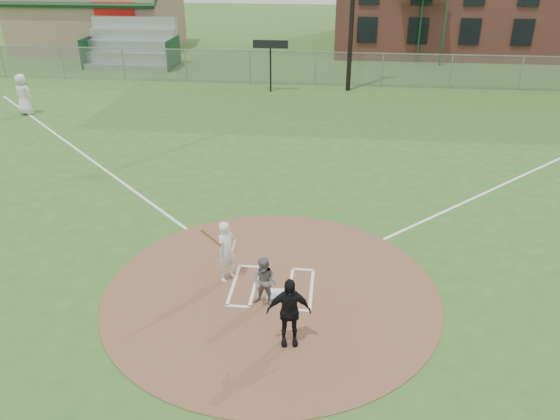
# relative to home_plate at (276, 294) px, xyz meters

# --- Properties ---
(ground) EXTENTS (140.00, 140.00, 0.00)m
(ground) POSITION_rel_home_plate_xyz_m (-0.12, 0.18, -0.04)
(ground) COLOR #305C1F
(ground) RESTS_ON ground
(dirt_circle) EXTENTS (8.40, 8.40, 0.02)m
(dirt_circle) POSITION_rel_home_plate_xyz_m (-0.12, 0.18, -0.03)
(dirt_circle) COLOR brown
(dirt_circle) RESTS_ON ground
(home_plate) EXTENTS (0.50, 0.50, 0.03)m
(home_plate) POSITION_rel_home_plate_xyz_m (0.00, 0.00, 0.00)
(home_plate) COLOR silver
(home_plate) RESTS_ON dirt_circle
(foul_line_first) EXTENTS (17.04, 17.04, 0.01)m
(foul_line_first) POSITION_rel_home_plate_xyz_m (8.88, 9.18, -0.03)
(foul_line_first) COLOR white
(foul_line_first) RESTS_ON ground
(foul_line_third) EXTENTS (17.04, 17.04, 0.01)m
(foul_line_third) POSITION_rel_home_plate_xyz_m (-9.12, 9.18, -0.03)
(foul_line_third) COLOR white
(foul_line_third) RESTS_ON ground
(catcher) EXTENTS (0.75, 0.66, 1.28)m
(catcher) POSITION_rel_home_plate_xyz_m (-0.21, -0.44, 0.63)
(catcher) COLOR slate
(catcher) RESTS_ON dirt_circle
(umpire) EXTENTS (1.00, 0.53, 1.63)m
(umpire) POSITION_rel_home_plate_xyz_m (0.48, -1.75, 0.80)
(umpire) COLOR black
(umpire) RESTS_ON dirt_circle
(ondeck_player) EXTENTS (1.13, 0.90, 2.03)m
(ondeck_player) POSITION_rel_home_plate_xyz_m (-14.44, 14.44, 0.98)
(ondeck_player) COLOR silver
(ondeck_player) RESTS_ON ground
(batters_boxes) EXTENTS (2.08, 1.88, 0.01)m
(batters_boxes) POSITION_rel_home_plate_xyz_m (-0.12, 0.33, -0.01)
(batters_boxes) COLOR white
(batters_boxes) RESTS_ON dirt_circle
(batter_at_plate) EXTENTS (0.87, 1.00, 1.78)m
(batter_at_plate) POSITION_rel_home_plate_xyz_m (-1.32, 0.59, 0.81)
(batter_at_plate) COLOR silver
(batter_at_plate) RESTS_ON dirt_circle
(outfield_fence) EXTENTS (56.08, 0.08, 2.03)m
(outfield_fence) POSITION_rel_home_plate_xyz_m (-0.12, 22.18, 0.98)
(outfield_fence) COLOR slate
(outfield_fence) RESTS_ON ground
(bleachers) EXTENTS (6.08, 3.20, 3.20)m
(bleachers) POSITION_rel_home_plate_xyz_m (-13.12, 26.38, 1.55)
(bleachers) COLOR #B7BABF
(bleachers) RESTS_ON ground
(clubhouse) EXTENTS (12.20, 8.71, 6.23)m
(clubhouse) POSITION_rel_home_plate_xyz_m (-18.12, 33.17, 2.35)
(clubhouse) COLOR gray
(clubhouse) RESTS_ON ground
(scoreboard_sign) EXTENTS (2.00, 0.10, 2.93)m
(scoreboard_sign) POSITION_rel_home_plate_xyz_m (-2.62, 20.38, 2.35)
(scoreboard_sign) COLOR black
(scoreboard_sign) RESTS_ON ground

